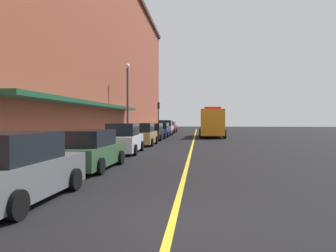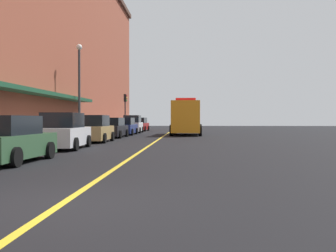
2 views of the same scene
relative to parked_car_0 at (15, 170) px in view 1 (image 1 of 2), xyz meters
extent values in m
plane|color=black|center=(4.01, 24.04, -0.82)|extent=(112.00, 112.00, 0.00)
cube|color=#9E9B93|center=(-2.19, 24.04, -0.74)|extent=(2.40, 70.00, 0.15)
cube|color=gold|center=(4.01, 24.04, -0.81)|extent=(0.16, 70.00, 0.01)
cube|color=brown|center=(-8.72, 23.04, 8.32)|extent=(10.66, 64.00, 18.27)
cube|color=#19472D|center=(-2.84, 15.04, 2.28)|extent=(1.20, 22.40, 0.24)
cube|color=#595B60|center=(0.00, 0.06, -0.21)|extent=(1.94, 4.54, 0.86)
cube|color=black|center=(-0.01, -0.16, 0.58)|extent=(1.69, 2.52, 0.71)
cylinder|color=black|center=(-0.85, 1.48, -0.50)|extent=(0.24, 0.65, 0.64)
cylinder|color=black|center=(0.95, 1.42, -0.50)|extent=(0.24, 0.65, 0.64)
cylinder|color=black|center=(0.85, -1.36, -0.50)|extent=(0.24, 0.65, 0.64)
cube|color=#2D5133|center=(0.03, 5.42, -0.24)|extent=(1.92, 4.45, 0.79)
cube|color=black|center=(0.02, 5.20, 0.48)|extent=(1.68, 2.47, 0.65)
cylinder|color=black|center=(-0.83, 6.81, -0.50)|extent=(0.24, 0.65, 0.64)
cylinder|color=black|center=(0.97, 6.75, -0.50)|extent=(0.24, 0.65, 0.64)
cylinder|color=black|center=(-0.91, 4.08, -0.50)|extent=(0.24, 0.65, 0.64)
cylinder|color=black|center=(0.89, 4.03, -0.50)|extent=(0.24, 0.65, 0.64)
cube|color=silver|center=(-0.02, 11.60, -0.19)|extent=(1.93, 4.43, 0.90)
cube|color=black|center=(-0.01, 11.38, 0.63)|extent=(1.68, 2.46, 0.74)
cylinder|color=black|center=(-0.97, 12.92, -0.50)|extent=(0.24, 0.65, 0.64)
cylinder|color=black|center=(0.83, 12.98, -0.50)|extent=(0.24, 0.65, 0.64)
cylinder|color=black|center=(-0.87, 10.21, -0.50)|extent=(0.24, 0.65, 0.64)
cylinder|color=black|center=(0.93, 10.27, -0.50)|extent=(0.24, 0.65, 0.64)
cube|color=#A5844C|center=(0.07, 17.43, -0.20)|extent=(1.85, 4.11, 0.87)
cube|color=black|center=(0.07, 17.22, 0.59)|extent=(1.67, 2.26, 0.71)
cylinder|color=black|center=(-0.87, 18.70, -0.50)|extent=(0.22, 0.64, 0.64)
cylinder|color=black|center=(1.00, 18.70, -0.50)|extent=(0.22, 0.64, 0.64)
cylinder|color=black|center=(-0.87, 16.15, -0.50)|extent=(0.22, 0.64, 0.64)
cylinder|color=black|center=(1.01, 16.15, -0.50)|extent=(0.22, 0.64, 0.64)
cube|color=black|center=(0.08, 23.69, -0.24)|extent=(1.77, 4.85, 0.79)
cube|color=black|center=(0.08, 23.45, 0.48)|extent=(1.57, 2.67, 0.65)
cylinder|color=black|center=(-0.75, 25.20, -0.50)|extent=(0.23, 0.64, 0.64)
cylinder|color=black|center=(0.97, 25.17, -0.50)|extent=(0.23, 0.64, 0.64)
cylinder|color=black|center=(-0.80, 22.21, -0.50)|extent=(0.23, 0.64, 0.64)
cylinder|color=black|center=(0.92, 22.19, -0.50)|extent=(0.23, 0.64, 0.64)
cube|color=navy|center=(0.16, 29.24, -0.24)|extent=(1.75, 4.79, 0.80)
cube|color=black|center=(0.16, 29.00, 0.49)|extent=(1.57, 2.64, 0.66)
cylinder|color=black|center=(-0.72, 30.73, -0.50)|extent=(0.22, 0.64, 0.64)
cylinder|color=black|center=(1.04, 30.73, -0.50)|extent=(0.22, 0.64, 0.64)
cylinder|color=black|center=(-0.73, 27.76, -0.50)|extent=(0.22, 0.64, 0.64)
cylinder|color=black|center=(1.04, 27.76, -0.50)|extent=(0.22, 0.64, 0.64)
cube|color=silver|center=(0.08, 34.88, -0.16)|extent=(1.90, 4.67, 0.96)
cube|color=black|center=(0.09, 34.65, 0.71)|extent=(1.68, 2.58, 0.78)
cylinder|color=black|center=(-0.86, 36.31, -0.50)|extent=(0.23, 0.64, 0.64)
cylinder|color=black|center=(0.98, 36.34, -0.50)|extent=(0.23, 0.64, 0.64)
cylinder|color=black|center=(-0.81, 33.43, -0.50)|extent=(0.23, 0.64, 0.64)
cylinder|color=black|center=(1.03, 33.46, -0.50)|extent=(0.23, 0.64, 0.64)
cube|color=maroon|center=(-0.02, 41.30, -0.22)|extent=(2.03, 4.85, 0.83)
cube|color=black|center=(-0.03, 41.06, 0.54)|extent=(1.77, 2.69, 0.68)
cylinder|color=black|center=(-0.91, 42.82, -0.50)|extent=(0.24, 0.65, 0.64)
cylinder|color=black|center=(0.98, 42.76, -0.50)|extent=(0.24, 0.65, 0.64)
cylinder|color=black|center=(-1.01, 39.85, -0.50)|extent=(0.24, 0.65, 0.64)
cylinder|color=black|center=(0.88, 39.79, -0.50)|extent=(0.24, 0.65, 0.64)
cube|color=orange|center=(5.97, 26.68, 0.89)|extent=(2.55, 2.21, 2.82)
cube|color=#3F3F42|center=(6.06, 30.67, 0.78)|extent=(2.62, 5.28, 2.59)
cube|color=red|center=(5.97, 26.68, 2.42)|extent=(1.76, 0.64, 0.24)
cylinder|color=black|center=(7.23, 26.72, -0.32)|extent=(0.32, 1.01, 1.00)
cylinder|color=black|center=(4.71, 26.78, -0.32)|extent=(0.32, 1.01, 1.00)
cylinder|color=black|center=(7.31, 29.99, -0.32)|extent=(0.32, 1.01, 1.00)
cylinder|color=black|center=(4.78, 30.05, -0.32)|extent=(0.32, 1.01, 1.00)
cylinder|color=black|center=(7.36, 32.10, -0.32)|extent=(0.32, 1.01, 1.00)
cylinder|color=black|center=(4.83, 32.16, -0.32)|extent=(0.32, 1.01, 1.00)
cylinder|color=#4C4C51|center=(-1.34, 27.35, -0.14)|extent=(0.07, 0.07, 1.05)
cube|color=black|center=(-1.34, 27.35, 0.52)|extent=(0.14, 0.18, 0.28)
cylinder|color=#4C4C51|center=(-1.34, 35.14, -0.14)|extent=(0.07, 0.07, 1.05)
cube|color=black|center=(-1.34, 35.14, 0.52)|extent=(0.14, 0.18, 0.28)
cylinder|color=#33383D|center=(-1.94, 21.08, 2.58)|extent=(0.18, 0.18, 6.50)
sphere|color=white|center=(-1.94, 21.08, 6.05)|extent=(0.44, 0.44, 0.44)
cylinder|color=#232326|center=(-1.29, 38.13, 1.03)|extent=(0.14, 0.14, 3.40)
cube|color=black|center=(-1.29, 38.13, 3.18)|extent=(0.28, 0.36, 0.90)
sphere|color=red|center=(-1.13, 38.13, 3.48)|extent=(0.16, 0.16, 0.16)
sphere|color=gold|center=(-1.13, 38.13, 3.18)|extent=(0.16, 0.16, 0.16)
sphere|color=green|center=(-1.13, 38.13, 2.88)|extent=(0.16, 0.16, 0.16)
camera|label=1|loc=(4.55, -7.49, 1.26)|focal=34.23mm
camera|label=2|loc=(6.26, -7.79, 0.68)|focal=41.90mm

